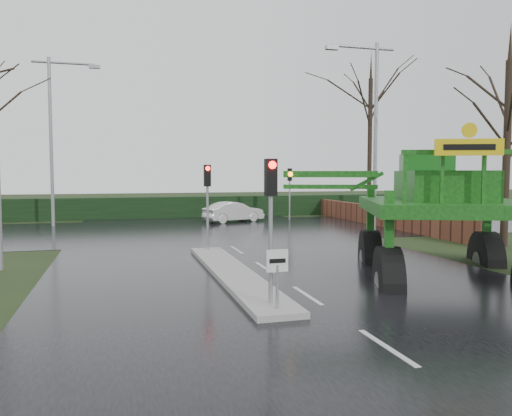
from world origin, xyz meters
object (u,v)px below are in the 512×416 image
object	(u,v)px
traffic_signal_mid	(207,189)
white_sedan	(234,222)
keep_left_sign	(277,269)
street_light_left_near	(4,87)
crop_sprayer	(388,191)
traffic_signal_near	(271,199)
street_light_right	(371,120)
street_light_left_far	(56,126)
traffic_signal_far	(290,182)

from	to	relation	value
traffic_signal_mid	white_sedan	size ratio (longest dim) A/B	0.89
keep_left_sign	street_light_left_near	world-z (taller)	street_light_left_near
keep_left_sign	crop_sprayer	world-z (taller)	crop_sprayer
traffic_signal_near	traffic_signal_mid	xyz separation A→B (m)	(0.00, 8.50, 0.00)
street_light_left_near	street_light_right	xyz separation A→B (m)	(16.39, 6.00, 0.00)
traffic_signal_near	traffic_signal_mid	distance (m)	8.50
traffic_signal_mid	street_light_left_near	world-z (taller)	street_light_left_near
crop_sprayer	keep_left_sign	bearing A→B (deg)	-129.84
traffic_signal_near	keep_left_sign	bearing A→B (deg)	-90.00
traffic_signal_near	white_sedan	bearing A→B (deg)	79.51
street_light_left_near	white_sedan	size ratio (longest dim) A/B	2.51
keep_left_sign	traffic_signal_near	distance (m)	1.61
street_light_left_near	street_light_right	bearing A→B (deg)	20.11
street_light_left_far	crop_sprayer	bearing A→B (deg)	-60.38
street_light_left_near	crop_sprayer	bearing A→B (deg)	-25.62
traffic_signal_far	white_sedan	distance (m)	4.75
street_light_left_near	traffic_signal_mid	bearing A→B (deg)	12.21
white_sedan	street_light_left_far	bearing A→B (deg)	68.98
street_light_left_far	street_light_right	bearing A→B (deg)	-26.02
traffic_signal_far	street_light_left_near	bearing A→B (deg)	43.63
street_light_left_near	street_light_left_far	world-z (taller)	same
traffic_signal_mid	street_light_left_far	bearing A→B (deg)	118.86
traffic_signal_near	street_light_left_far	size ratio (longest dim) A/B	0.35
street_light_right	white_sedan	bearing A→B (deg)	126.42
keep_left_sign	traffic_signal_far	xyz separation A→B (m)	(7.80, 21.51, 1.53)
crop_sprayer	street_light_left_near	bearing A→B (deg)	175.44
keep_left_sign	street_light_left_far	xyz separation A→B (m)	(-6.89, 21.50, 4.93)
street_light_right	white_sedan	distance (m)	11.27
keep_left_sign	street_light_right	xyz separation A→B (m)	(9.49, 13.50, 4.93)
traffic_signal_far	street_light_left_far	size ratio (longest dim) A/B	0.35
traffic_signal_mid	street_light_left_far	xyz separation A→B (m)	(-6.89, 12.51, 3.40)
street_light_right	street_light_left_far	distance (m)	18.24
crop_sprayer	street_light_right	bearing A→B (deg)	85.22
street_light_left_far	traffic_signal_mid	bearing A→B (deg)	-61.14
crop_sprayer	traffic_signal_mid	bearing A→B (deg)	142.05
traffic_signal_near	street_light_right	distance (m)	16.46
traffic_signal_far	street_light_right	xyz separation A→B (m)	(1.69, -8.01, 3.40)
street_light_right	crop_sprayer	world-z (taller)	street_light_right
traffic_signal_mid	street_light_right	bearing A→B (deg)	25.40
traffic_signal_far	traffic_signal_mid	bearing A→B (deg)	58.07
traffic_signal_far	traffic_signal_near	bearing A→B (deg)	69.64
traffic_signal_mid	traffic_signal_near	bearing A→B (deg)	-90.00
traffic_signal_mid	street_light_left_near	xyz separation A→B (m)	(-6.89, -1.49, 3.40)
traffic_signal_far	crop_sprayer	distance (m)	19.62
keep_left_sign	traffic_signal_mid	world-z (taller)	traffic_signal_mid
traffic_signal_near	white_sedan	world-z (taller)	traffic_signal_near
traffic_signal_near	traffic_signal_mid	size ratio (longest dim) A/B	1.00
street_light_left_near	crop_sprayer	world-z (taller)	street_light_left_near
traffic_signal_near	traffic_signal_mid	bearing A→B (deg)	90.00
street_light_right	street_light_left_far	world-z (taller)	same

